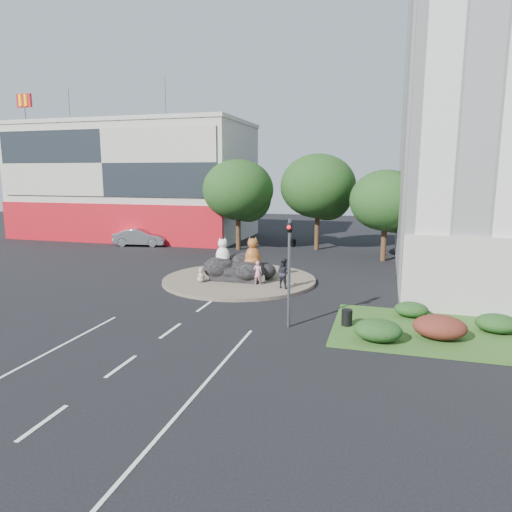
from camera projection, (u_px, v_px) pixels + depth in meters
The scene contains 22 objects.
ground at pixel (170, 331), 20.53m from camera, with size 120.00×120.00×0.00m, color black.
roundabout_island at pixel (239, 280), 29.97m from camera, with size 10.00×10.00×0.20m, color brown.
rock_plinth at pixel (239, 272), 29.87m from camera, with size 3.20×2.60×0.90m, color black, non-canonical shape.
shophouse_block at pixel (135, 181), 50.71m from camera, with size 25.20×12.30×17.40m.
grass_verge at pixel (448, 333), 20.10m from camera, with size 10.00×6.00×0.12m, color #2A4E1A.
tree_left at pixel (239, 193), 41.53m from camera, with size 6.46×6.46×8.27m.
tree_mid at pixel (319, 189), 41.46m from camera, with size 6.84×6.84×8.76m.
tree_right at pixel (387, 203), 36.22m from camera, with size 5.70×5.70×7.30m.
hedge_near_green at pixel (378, 330), 18.93m from camera, with size 2.00×1.60×0.90m, color #113515.
hedge_red at pixel (440, 327), 19.19m from camera, with size 2.20×1.76×0.99m, color #4C1414.
hedge_mid_green at pixel (497, 323), 19.95m from camera, with size 1.80×1.44×0.81m, color #113515.
hedge_back_green at pixel (411, 309), 22.14m from camera, with size 1.60×1.28×0.72m, color #113515.
traffic_light at pixel (291, 250), 20.39m from camera, with size 0.44×1.24×5.00m.
street_lamp at pixel (460, 221), 23.81m from camera, with size 2.34×0.22×8.06m.
cat_white at pixel (223, 251), 29.78m from camera, with size 1.06×0.92×1.77m, color white, non-canonical shape.
cat_tabby at pixel (253, 252), 29.16m from camera, with size 1.14×0.99×1.91m, color #C68229, non-canonical shape.
kitten_calico at pixel (201, 275), 28.88m from camera, with size 0.56×0.49×0.94m, color silver, non-canonical shape.
kitten_white at pixel (261, 276), 28.70m from camera, with size 0.51×0.45×0.86m, color white, non-canonical shape.
pedestrian_pink at pixel (258, 273), 28.10m from camera, with size 0.55×0.36×1.50m, color #C7818E.
pedestrian_dark at pixel (283, 273), 27.28m from camera, with size 0.89×0.69×1.83m, color #212129.
parked_car at pixel (140, 237), 44.46m from camera, with size 1.78×5.11×1.68m, color #929499.
litter_bin at pixel (347, 317), 20.86m from camera, with size 0.49×0.49×0.75m, color black.
Camera 1 is at (9.11, -17.77, 6.99)m, focal length 32.00 mm.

